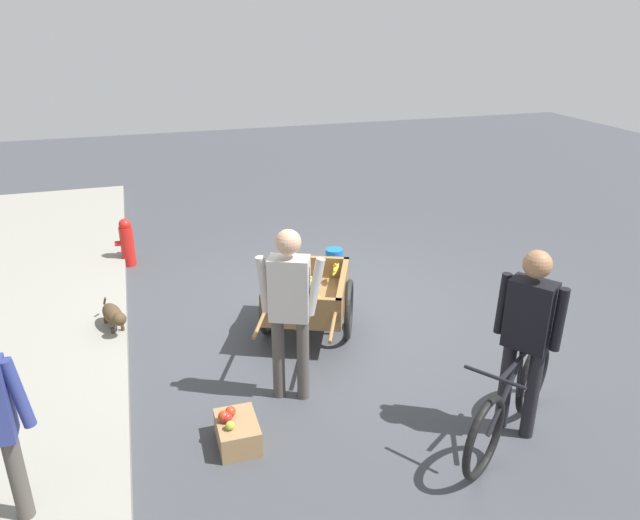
{
  "coord_description": "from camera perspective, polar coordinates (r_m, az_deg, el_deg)",
  "views": [
    {
      "loc": [
        -5.87,
        1.91,
        3.24
      ],
      "look_at": [
        -0.15,
        0.14,
        0.75
      ],
      "focal_mm": 33.69,
      "sensor_mm": 36.0,
      "label": 1
    }
  ],
  "objects": [
    {
      "name": "curb_strip",
      "position": [
        6.84,
        -27.94,
        -8.02
      ],
      "size": [
        12.0,
        2.4,
        0.12
      ],
      "primitive_type": "cube",
      "color": "gray",
      "rests_on": "ground"
    },
    {
      "name": "cyclist_person",
      "position": [
        4.95,
        19.13,
        -6.13
      ],
      "size": [
        0.44,
        0.36,
        1.61
      ],
      "color": "black",
      "rests_on": "ground"
    },
    {
      "name": "fruit_cart",
      "position": [
        6.35,
        -1.16,
        -3.6
      ],
      "size": [
        1.82,
        1.36,
        0.72
      ],
      "color": "olive",
      "rests_on": "ground"
    },
    {
      "name": "apple_crate",
      "position": [
        5.05,
        -7.9,
        -15.81
      ],
      "size": [
        0.44,
        0.32,
        0.31
      ],
      "color": "#99754C",
      "rests_on": "ground"
    },
    {
      "name": "vendor_person",
      "position": [
        5.11,
        -2.91,
        -3.93
      ],
      "size": [
        0.32,
        0.55,
        1.61
      ],
      "color": "#4C4742",
      "rests_on": "ground"
    },
    {
      "name": "ground_plane",
      "position": [
        6.97,
        0.72,
        -5.12
      ],
      "size": [
        24.0,
        24.0,
        0.0
      ],
      "primitive_type": "plane",
      "color": "#3D3F44"
    },
    {
      "name": "dog",
      "position": [
        6.71,
        -19.01,
        -5.01
      ],
      "size": [
        0.65,
        0.3,
        0.4
      ],
      "color": "#4C3823",
      "rests_on": "ground"
    },
    {
      "name": "fire_hydrant",
      "position": [
        8.56,
        -17.87,
        1.61
      ],
      "size": [
        0.25,
        0.25,
        0.67
      ],
      "color": "red",
      "rests_on": "ground"
    },
    {
      "name": "bicycle",
      "position": [
        5.14,
        17.65,
        -12.82
      ],
      "size": [
        0.99,
        1.4,
        0.85
      ],
      "color": "black",
      "rests_on": "ground"
    },
    {
      "name": "plastic_bucket",
      "position": [
        8.17,
        1.36,
        0.19
      ],
      "size": [
        0.24,
        0.24,
        0.26
      ],
      "primitive_type": "cylinder",
      "color": "#1966B2",
      "rests_on": "ground"
    }
  ]
}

